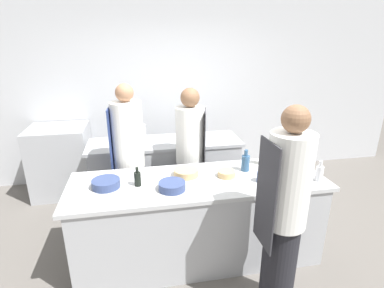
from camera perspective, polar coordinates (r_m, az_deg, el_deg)
name	(u,v)px	position (r m, az deg, el deg)	size (l,w,h in m)	color
ground_plane	(198,254)	(3.42, 1.17, -20.17)	(16.00, 16.00, 0.00)	#605B56
wall_back	(171,91)	(4.80, -4.05, 10.05)	(8.00, 0.06, 2.80)	silver
prep_counter	(198,218)	(3.16, 1.23, -13.99)	(2.50, 0.82, 0.88)	#A8AAAF
pass_counter	(166,171)	(4.20, -4.98, -5.11)	(2.04, 0.65, 0.88)	#A8AAAF
oven_range	(62,161)	(4.76, -23.60, -2.94)	(0.79, 0.69, 1.01)	#A8AAAF
chef_at_prep_near	(284,215)	(2.50, 17.11, -12.74)	(0.35, 0.33, 1.76)	black
chef_at_stove	(190,156)	(3.62, -0.30, -2.38)	(0.38, 0.37, 1.66)	black
chef_at_pass_far	(129,160)	(3.49, -11.89, -2.99)	(0.37, 0.35, 1.74)	black
bottle_olive_oil	(245,162)	(3.15, 10.15, -3.47)	(0.08, 0.08, 0.23)	#2D5175
bottle_vinegar	(319,173)	(3.14, 23.10, -5.08)	(0.07, 0.07, 0.21)	silver
bottle_wine	(264,155)	(3.34, 13.50, -2.00)	(0.09, 0.09, 0.28)	#B2A84C
bottle_cooking_oil	(138,178)	(2.85, -10.33, -6.46)	(0.06, 0.06, 0.19)	black
bowl_mixing_large	(226,174)	(3.02, 6.59, -5.64)	(0.18, 0.18, 0.06)	tan
bowl_prep_small	(172,186)	(2.75, -3.82, -7.97)	(0.25, 0.25, 0.07)	navy
bowl_ceramic_blue	(186,172)	(3.01, -1.15, -5.45)	(0.25, 0.25, 0.07)	tan
bowl_wooden_salad	(106,183)	(2.90, -16.07, -7.23)	(0.26, 0.26, 0.08)	navy
cup	(262,177)	(2.96, 13.20, -6.13)	(0.10, 0.10, 0.10)	#33477F
cutting_board	(288,173)	(3.22, 17.87, -5.27)	(0.37, 0.25, 0.01)	white
stockpot	(135,134)	(4.00, -10.81, 1.92)	(0.28, 0.28, 0.24)	#A8AAAF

